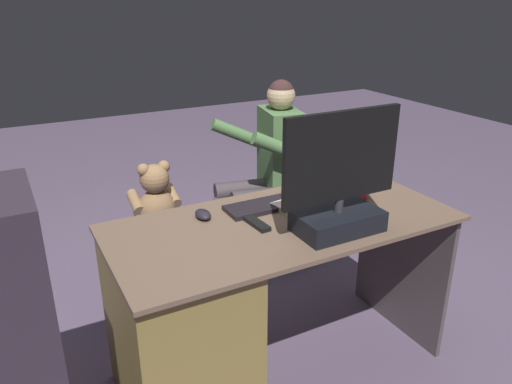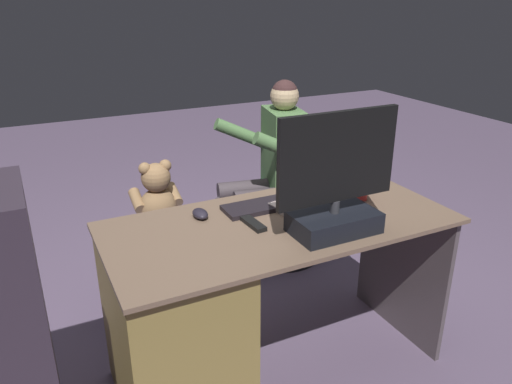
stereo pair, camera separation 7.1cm
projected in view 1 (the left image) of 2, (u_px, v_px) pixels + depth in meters
name	position (u px, v px, depth m)	size (l,w,h in m)	color
ground_plane	(238.00, 315.00, 2.69)	(10.00, 10.00, 0.00)	#605069
desk	(200.00, 320.00, 2.01)	(1.44, 0.67, 0.75)	brown
monitor	(339.00, 192.00, 1.90)	(0.51, 0.20, 0.48)	black
keyboard	(272.00, 204.00, 2.17)	(0.42, 0.14, 0.02)	black
computer_mouse	(203.00, 214.00, 2.05)	(0.06, 0.10, 0.04)	#231E2A
cup	(361.00, 189.00, 2.25)	(0.07, 0.07, 0.09)	red
tv_remote	(257.00, 223.00, 2.00)	(0.04, 0.15, 0.02)	black
notebook_binder	(312.00, 210.00, 2.11)	(0.22, 0.30, 0.02)	beige
office_chair_teddy	(161.00, 258.00, 2.72)	(0.51, 0.51, 0.47)	black
teddy_bear	(155.00, 198.00, 2.60)	(0.26, 0.26, 0.36)	#94704A
visitor_chair	(279.00, 215.00, 3.23)	(0.51, 0.51, 0.47)	black
person	(268.00, 161.00, 3.02)	(0.58, 0.54, 1.15)	#507645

